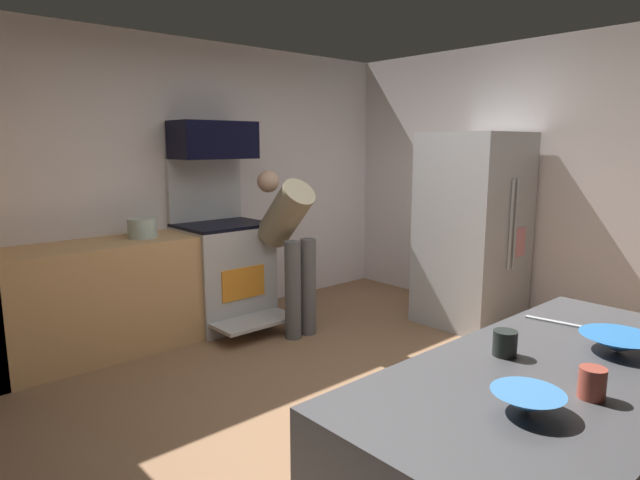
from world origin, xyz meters
name	(u,v)px	position (x,y,z in m)	size (l,w,h in m)	color
ground_plane	(354,408)	(0.00, 0.00, -0.01)	(5.20, 4.80, 0.02)	#8A6345
wall_back	(175,184)	(0.00, 2.34, 1.30)	(5.20, 0.12, 2.60)	silver
wall_right	(552,184)	(2.54, 0.00, 1.30)	(0.12, 4.80, 2.60)	silver
lower_cabinet_run	(96,300)	(-0.90, 1.98, 0.45)	(2.40, 0.60, 0.90)	tan
oven_range	(223,270)	(0.26, 1.97, 0.51)	(0.76, 0.99, 1.53)	#B7B6B6
microwave	(214,140)	(0.26, 2.06, 1.70)	(0.74, 0.38, 0.33)	black
refrigerator	(473,229)	(2.03, 0.48, 0.88)	(0.84, 0.80, 1.77)	#B1B4B8
person_cook	(289,238)	(0.57, 1.37, 0.86)	(0.31, 0.66, 1.43)	#585858
mixing_bowl_large	(527,402)	(-0.90, -1.58, 0.93)	(0.21, 0.21, 0.06)	#3C79B9
mixing_bowl_small	(618,343)	(-0.21, -1.57, 0.93)	(0.27, 0.27, 0.06)	#2A6CB5
mug_coffee	(505,343)	(-0.56, -1.31, 0.95)	(0.09, 0.09, 0.09)	black
mug_tea	(592,383)	(-0.67, -1.66, 0.95)	(0.08, 0.08, 0.10)	#9A4031
knife_chef	(559,323)	(-0.06, -1.29, 0.90)	(0.28, 0.02, 0.01)	#B7BABF
stock_pot	(142,228)	(-0.49, 1.98, 0.98)	(0.24, 0.24, 0.16)	#AEC3B8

